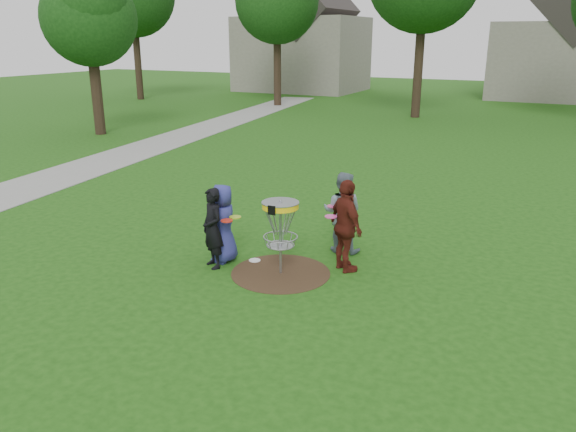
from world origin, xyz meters
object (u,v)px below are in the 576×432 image
at_px(player_black, 212,228).
at_px(player_grey, 342,212).
at_px(player_maroon, 346,226).
at_px(player_blue, 223,224).
at_px(disc_golf_basket, 280,220).

bearing_deg(player_black, player_grey, 76.99).
bearing_deg(player_maroon, player_blue, 55.32).
xyz_separation_m(player_black, disc_golf_basket, (1.25, 0.28, 0.27)).
xyz_separation_m(player_black, player_grey, (1.82, 1.82, 0.05)).
bearing_deg(disc_golf_basket, player_maroon, 32.92).
height_order(player_black, player_grey, player_grey).
height_order(player_blue, player_black, player_black).
height_order(player_maroon, disc_golf_basket, player_maroon).
bearing_deg(disc_golf_basket, player_grey, 69.66).
xyz_separation_m(player_grey, disc_golf_basket, (-0.57, -1.54, 0.22)).
distance_m(player_maroon, disc_golf_basket, 1.19).
relative_size(player_black, player_grey, 0.94).
height_order(player_grey, player_maroon, player_maroon).
bearing_deg(player_black, player_maroon, 54.36).
bearing_deg(player_blue, player_black, -3.12).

